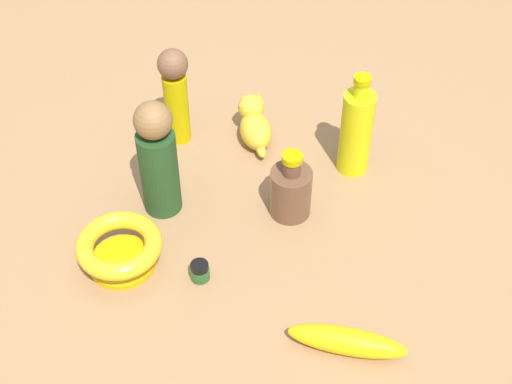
% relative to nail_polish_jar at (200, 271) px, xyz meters
% --- Properties ---
extents(ground, '(2.00, 2.00, 0.00)m').
position_rel_nail_polish_jar_xyz_m(ground, '(0.06, 0.15, -0.02)').
color(ground, '#936D47').
extents(nail_polish_jar, '(0.03, 0.03, 0.03)m').
position_rel_nail_polish_jar_xyz_m(nail_polish_jar, '(0.00, 0.00, 0.00)').
color(nail_polish_jar, '#275526').
rests_on(nail_polish_jar, ground).
extents(person_figure_adult, '(0.10, 0.10, 0.24)m').
position_rel_nail_polish_jar_xyz_m(person_figure_adult, '(-0.11, 0.15, 0.10)').
color(person_figure_adult, '#20431E').
rests_on(person_figure_adult, ground).
extents(banana, '(0.19, 0.05, 0.04)m').
position_rel_nail_polish_jar_xyz_m(banana, '(0.26, -0.09, 0.00)').
color(banana, yellow).
rests_on(banana, ground).
extents(bottle_tall, '(0.06, 0.06, 0.22)m').
position_rel_nail_polish_jar_xyz_m(bottle_tall, '(0.21, 0.33, 0.08)').
color(bottle_tall, '#D2CF10').
rests_on(bottle_tall, ground).
extents(bottle_short, '(0.08, 0.08, 0.14)m').
position_rel_nail_polish_jar_xyz_m(bottle_short, '(0.12, 0.19, 0.04)').
color(bottle_short, brown).
rests_on(bottle_short, ground).
extents(person_figure_child, '(0.06, 0.06, 0.21)m').
position_rel_nail_polish_jar_xyz_m(person_figure_child, '(-0.14, 0.34, 0.10)').
color(person_figure_child, '#BEA705').
rests_on(person_figure_child, ground).
extents(bowl, '(0.15, 0.15, 0.06)m').
position_rel_nail_polish_jar_xyz_m(bowl, '(-0.14, -0.00, 0.02)').
color(bowl, '#E2A70A').
rests_on(bowl, ground).
extents(cat_figurine, '(0.10, 0.13, 0.09)m').
position_rel_nail_polish_jar_xyz_m(cat_figurine, '(0.01, 0.37, 0.02)').
color(cat_figurine, gold).
rests_on(cat_figurine, ground).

